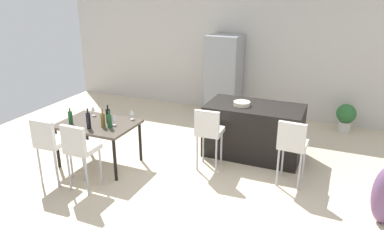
% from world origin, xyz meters
% --- Properties ---
extents(ground_plane, '(10.00, 10.00, 0.00)m').
position_xyz_m(ground_plane, '(0.00, 0.00, 0.00)').
color(ground_plane, beige).
extents(back_wall, '(10.00, 0.12, 2.90)m').
position_xyz_m(back_wall, '(0.00, 3.11, 1.45)').
color(back_wall, beige).
rests_on(back_wall, ground_plane).
extents(kitchen_island, '(1.65, 0.89, 0.92)m').
position_xyz_m(kitchen_island, '(0.39, 0.87, 0.46)').
color(kitchen_island, black).
rests_on(kitchen_island, ground_plane).
extents(bar_chair_left, '(0.42, 0.42, 1.05)m').
position_xyz_m(bar_chair_left, '(-0.14, 0.04, 0.70)').
color(bar_chair_left, silver).
rests_on(bar_chair_left, ground_plane).
extents(bar_chair_middle, '(0.42, 0.42, 1.05)m').
position_xyz_m(bar_chair_middle, '(1.16, 0.04, 0.70)').
color(bar_chair_middle, silver).
rests_on(bar_chair_middle, ground_plane).
extents(dining_table, '(1.24, 0.87, 0.74)m').
position_xyz_m(dining_table, '(-1.89, -0.50, 0.67)').
color(dining_table, '#4C4238').
rests_on(dining_table, ground_plane).
extents(dining_chair_near, '(0.41, 0.41, 1.05)m').
position_xyz_m(dining_chair_near, '(-2.17, -1.30, 0.70)').
color(dining_chair_near, silver).
rests_on(dining_chair_near, ground_plane).
extents(dining_chair_far, '(0.41, 0.41, 1.05)m').
position_xyz_m(dining_chair_far, '(-1.61, -1.30, 0.70)').
color(dining_chair_far, silver).
rests_on(dining_chair_far, ground_plane).
extents(wine_bottle_near, '(0.07, 0.07, 0.33)m').
position_xyz_m(wine_bottle_near, '(-1.86, -0.75, 0.87)').
color(wine_bottle_near, black).
rests_on(wine_bottle_near, dining_table).
extents(wine_bottle_inner, '(0.07, 0.07, 0.26)m').
position_xyz_m(wine_bottle_inner, '(-2.28, -0.68, 0.85)').
color(wine_bottle_inner, '#194723').
rests_on(wine_bottle_inner, dining_table).
extents(wine_bottle_corner, '(0.07, 0.07, 0.28)m').
position_xyz_m(wine_bottle_corner, '(-1.58, -0.59, 0.85)').
color(wine_bottle_corner, '#194723').
rests_on(wine_bottle_corner, dining_table).
extents(wine_bottle_left, '(0.07, 0.07, 0.31)m').
position_xyz_m(wine_bottle_left, '(-1.73, -0.42, 0.86)').
color(wine_bottle_left, black).
rests_on(wine_bottle_left, dining_table).
extents(wine_bottle_right, '(0.07, 0.07, 0.30)m').
position_xyz_m(wine_bottle_right, '(-1.70, -0.60, 0.86)').
color(wine_bottle_right, brown).
rests_on(wine_bottle_right, dining_table).
extents(wine_glass_middle, '(0.07, 0.07, 0.17)m').
position_xyz_m(wine_glass_middle, '(-2.18, -0.22, 0.86)').
color(wine_glass_middle, silver).
rests_on(wine_glass_middle, dining_table).
extents(wine_glass_far, '(0.07, 0.07, 0.17)m').
position_xyz_m(wine_glass_far, '(-1.59, -0.47, 0.86)').
color(wine_glass_far, silver).
rests_on(wine_glass_far, dining_table).
extents(wine_glass_end, '(0.07, 0.07, 0.17)m').
position_xyz_m(wine_glass_end, '(-1.47, -0.12, 0.86)').
color(wine_glass_end, silver).
rests_on(wine_glass_end, dining_table).
extents(refrigerator, '(0.72, 0.68, 1.84)m').
position_xyz_m(refrigerator, '(-0.77, 2.67, 0.92)').
color(refrigerator, '#939699').
rests_on(refrigerator, ground_plane).
extents(fruit_bowl, '(0.29, 0.29, 0.07)m').
position_xyz_m(fruit_bowl, '(0.18, 0.78, 0.96)').
color(fruit_bowl, beige).
rests_on(fruit_bowl, kitchen_island).
extents(potted_plant, '(0.39, 0.39, 0.59)m').
position_xyz_m(potted_plant, '(1.87, 2.66, 0.34)').
color(potted_plant, beige).
rests_on(potted_plant, ground_plane).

